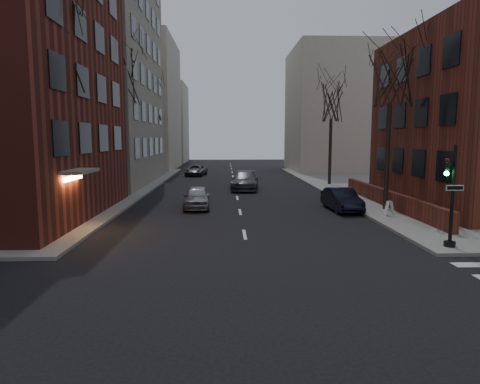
# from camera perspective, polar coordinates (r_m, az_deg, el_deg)

# --- Properties ---
(ground) EXTENTS (160.00, 160.00, 0.00)m
(ground) POSITION_cam_1_polar(r_m,az_deg,el_deg) (8.51, 4.58, -24.07)
(ground) COLOR black
(ground) RESTS_ON ground
(building_left_tan) EXTENTS (18.00, 18.00, 28.00)m
(building_left_tan) POSITION_cam_1_polar(r_m,az_deg,el_deg) (45.29, -24.15, 18.85)
(building_left_tan) COLOR gray
(building_left_tan) RESTS_ON ground
(low_wall_right) EXTENTS (0.35, 16.00, 1.00)m
(low_wall_right) POSITION_cam_1_polar(r_m,az_deg,el_deg) (28.38, 19.06, -0.79)
(low_wall_right) COLOR maroon
(low_wall_right) RESTS_ON sidewalk_far_right
(building_distant_la) EXTENTS (14.00, 16.00, 18.00)m
(building_distant_la) POSITION_cam_1_polar(r_m,az_deg,el_deg) (63.97, -15.01, 11.12)
(building_distant_la) COLOR #BCB29F
(building_distant_la) RESTS_ON ground
(building_distant_ra) EXTENTS (14.00, 14.00, 16.00)m
(building_distant_ra) POSITION_cam_1_polar(r_m,az_deg,el_deg) (59.49, 13.75, 10.50)
(building_distant_ra) COLOR #BCB29F
(building_distant_ra) RESTS_ON ground
(building_distant_lb) EXTENTS (10.00, 12.00, 14.00)m
(building_distant_lb) POSITION_cam_1_polar(r_m,az_deg,el_deg) (80.19, -10.80, 8.97)
(building_distant_lb) COLOR #BCB29F
(building_distant_lb) RESTS_ON ground
(traffic_signal) EXTENTS (0.76, 0.44, 4.00)m
(traffic_signal) POSITION_cam_1_polar(r_m,az_deg,el_deg) (18.62, 26.28, -1.26)
(traffic_signal) COLOR black
(traffic_signal) RESTS_ON sidewalk_far_right
(tree_left_a) EXTENTS (4.18, 4.18, 10.26)m
(tree_left_a) POSITION_cam_1_polar(r_m,az_deg,el_deg) (23.02, -23.13, 16.82)
(tree_left_a) COLOR #2D231C
(tree_left_a) RESTS_ON sidewalk_far_left
(tree_left_b) EXTENTS (4.40, 4.40, 10.80)m
(tree_left_b) POSITION_cam_1_polar(r_m,az_deg,el_deg) (34.45, -15.77, 14.48)
(tree_left_b) COLOR #2D231C
(tree_left_b) RESTS_ON sidewalk_far_left
(tree_left_c) EXTENTS (3.96, 3.96, 9.72)m
(tree_left_c) POSITION_cam_1_polar(r_m,az_deg,el_deg) (48.02, -11.70, 11.41)
(tree_left_c) COLOR #2D231C
(tree_left_c) RESTS_ON sidewalk_far_left
(tree_right_a) EXTENTS (3.96, 3.96, 9.72)m
(tree_right_a) POSITION_cam_1_polar(r_m,az_deg,el_deg) (27.25, 19.48, 14.45)
(tree_right_a) COLOR #2D231C
(tree_right_a) RESTS_ON sidewalk_far_right
(tree_right_b) EXTENTS (3.74, 3.74, 9.18)m
(tree_right_b) POSITION_cam_1_polar(r_m,az_deg,el_deg) (40.52, 12.10, 11.57)
(tree_right_b) COLOR #2D231C
(tree_right_b) RESTS_ON sidewalk_far_right
(streetlamp_near) EXTENTS (0.36, 0.36, 6.28)m
(streetlamp_near) POSITION_cam_1_polar(r_m,az_deg,el_deg) (30.13, -16.16, 6.62)
(streetlamp_near) COLOR black
(streetlamp_near) RESTS_ON sidewalk_far_left
(streetlamp_far) EXTENTS (0.36, 0.36, 6.28)m
(streetlamp_far) POSITION_cam_1_polar(r_m,az_deg,el_deg) (49.77, -10.51, 6.92)
(streetlamp_far) COLOR black
(streetlamp_far) RESTS_ON sidewalk_far_left
(parked_sedan) EXTENTS (1.74, 4.26, 1.37)m
(parked_sedan) POSITION_cam_1_polar(r_m,az_deg,el_deg) (26.72, 13.40, -0.98)
(parked_sedan) COLOR black
(parked_sedan) RESTS_ON ground
(car_lane_silver) EXTENTS (1.77, 4.11, 1.38)m
(car_lane_silver) POSITION_cam_1_polar(r_m,az_deg,el_deg) (27.13, -5.79, -0.69)
(car_lane_silver) COLOR gray
(car_lane_silver) RESTS_ON ground
(car_lane_gray) EXTENTS (2.70, 5.58, 1.57)m
(car_lane_gray) POSITION_cam_1_polar(r_m,az_deg,el_deg) (36.48, 0.67, 1.53)
(car_lane_gray) COLOR #434348
(car_lane_gray) RESTS_ON ground
(car_lane_far) EXTENTS (2.61, 4.69, 1.24)m
(car_lane_far) POSITION_cam_1_polar(r_m,az_deg,el_deg) (50.42, -5.89, 2.89)
(car_lane_far) COLOR #404045
(car_lane_far) RESTS_ON ground
(sandwich_board) EXTENTS (0.39, 0.52, 0.80)m
(sandwich_board) POSITION_cam_1_polar(r_m,az_deg,el_deg) (25.04, 19.29, -2.05)
(sandwich_board) COLOR white
(sandwich_board) RESTS_ON sidewalk_far_right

